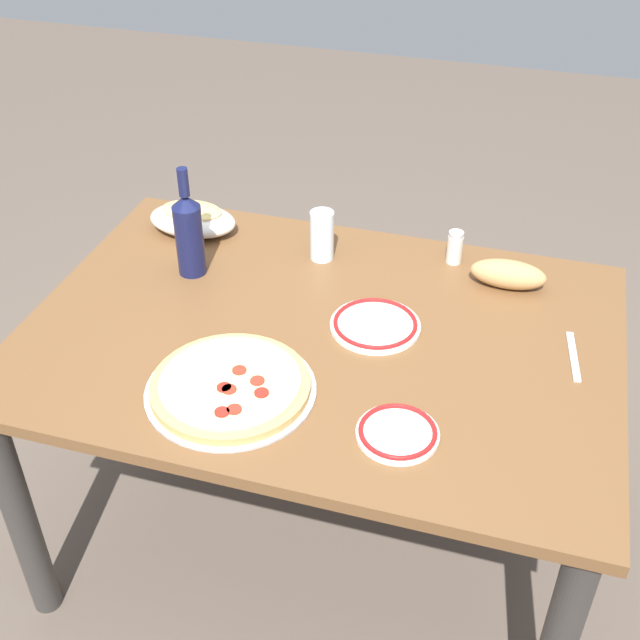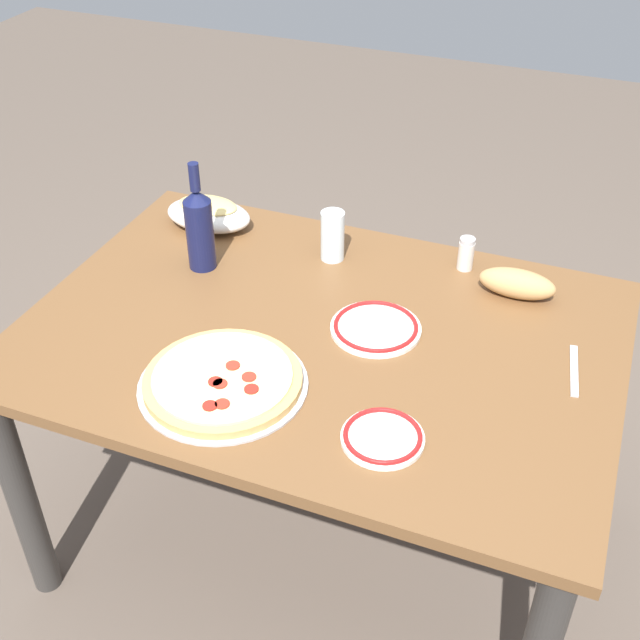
{
  "view_description": "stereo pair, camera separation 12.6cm",
  "coord_description": "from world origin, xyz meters",
  "px_view_note": "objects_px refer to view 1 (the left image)",
  "views": [
    {
      "loc": [
        0.41,
        -1.4,
        1.83
      ],
      "look_at": [
        0.0,
        0.0,
        0.74
      ],
      "focal_mm": 45.31,
      "sensor_mm": 36.0,
      "label": 1
    },
    {
      "loc": [
        0.53,
        -1.36,
        1.83
      ],
      "look_at": [
        0.0,
        0.0,
        0.74
      ],
      "focal_mm": 45.31,
      "sensor_mm": 36.0,
      "label": 2
    }
  ],
  "objects_px": {
    "dining_table": "(320,367)",
    "water_glass": "(322,235)",
    "side_plate_near": "(375,324)",
    "spice_shaker": "(455,247)",
    "side_plate_far": "(398,433)",
    "wine_bottle": "(189,233)",
    "baked_pasta_dish": "(192,218)",
    "pepperoni_pizza": "(230,386)",
    "bread_loaf": "(508,274)"
  },
  "relations": [
    {
      "from": "side_plate_near",
      "to": "baked_pasta_dish",
      "type": "bearing_deg",
      "value": 153.82
    },
    {
      "from": "pepperoni_pizza",
      "to": "side_plate_far",
      "type": "relative_size",
      "value": 2.18
    },
    {
      "from": "wine_bottle",
      "to": "bread_loaf",
      "type": "relative_size",
      "value": 1.55
    },
    {
      "from": "baked_pasta_dish",
      "to": "side_plate_far",
      "type": "xyz_separation_m",
      "value": [
        0.69,
        -0.61,
        -0.03
      ]
    },
    {
      "from": "pepperoni_pizza",
      "to": "baked_pasta_dish",
      "type": "height_order",
      "value": "baked_pasta_dish"
    },
    {
      "from": "dining_table",
      "to": "bread_loaf",
      "type": "relative_size",
      "value": 7.29
    },
    {
      "from": "dining_table",
      "to": "side_plate_far",
      "type": "xyz_separation_m",
      "value": [
        0.24,
        -0.28,
        0.12
      ]
    },
    {
      "from": "wine_bottle",
      "to": "baked_pasta_dish",
      "type": "bearing_deg",
      "value": 113.18
    },
    {
      "from": "pepperoni_pizza",
      "to": "wine_bottle",
      "type": "height_order",
      "value": "wine_bottle"
    },
    {
      "from": "side_plate_far",
      "to": "spice_shaker",
      "type": "distance_m",
      "value": 0.66
    },
    {
      "from": "baked_pasta_dish",
      "to": "wine_bottle",
      "type": "bearing_deg",
      "value": -66.82
    },
    {
      "from": "dining_table",
      "to": "baked_pasta_dish",
      "type": "xyz_separation_m",
      "value": [
        -0.45,
        0.33,
        0.15
      ]
    },
    {
      "from": "dining_table",
      "to": "water_glass",
      "type": "height_order",
      "value": "water_glass"
    },
    {
      "from": "water_glass",
      "to": "spice_shaker",
      "type": "bearing_deg",
      "value": 13.18
    },
    {
      "from": "baked_pasta_dish",
      "to": "spice_shaker",
      "type": "bearing_deg",
      "value": 3.96
    },
    {
      "from": "side_plate_near",
      "to": "bread_loaf",
      "type": "relative_size",
      "value": 1.13
    },
    {
      "from": "dining_table",
      "to": "side_plate_near",
      "type": "xyz_separation_m",
      "value": [
        0.12,
        0.05,
        0.12
      ]
    },
    {
      "from": "side_plate_far",
      "to": "dining_table",
      "type": "bearing_deg",
      "value": 130.55
    },
    {
      "from": "wine_bottle",
      "to": "side_plate_near",
      "type": "xyz_separation_m",
      "value": [
        0.49,
        -0.1,
        -0.1
      ]
    },
    {
      "from": "baked_pasta_dish",
      "to": "spice_shaker",
      "type": "relative_size",
      "value": 2.76
    },
    {
      "from": "pepperoni_pizza",
      "to": "dining_table",
      "type": "bearing_deg",
      "value": 64.83
    },
    {
      "from": "water_glass",
      "to": "side_plate_far",
      "type": "xyz_separation_m",
      "value": [
        0.32,
        -0.58,
        -0.06
      ]
    },
    {
      "from": "dining_table",
      "to": "water_glass",
      "type": "relative_size",
      "value": 10.13
    },
    {
      "from": "side_plate_far",
      "to": "spice_shaker",
      "type": "height_order",
      "value": "spice_shaker"
    },
    {
      "from": "side_plate_near",
      "to": "spice_shaker",
      "type": "relative_size",
      "value": 2.38
    },
    {
      "from": "wine_bottle",
      "to": "water_glass",
      "type": "height_order",
      "value": "wine_bottle"
    },
    {
      "from": "bread_loaf",
      "to": "spice_shaker",
      "type": "xyz_separation_m",
      "value": [
        -0.14,
        0.07,
        0.01
      ]
    },
    {
      "from": "bread_loaf",
      "to": "pepperoni_pizza",
      "type": "bearing_deg",
      "value": -132.38
    },
    {
      "from": "side_plate_far",
      "to": "bread_loaf",
      "type": "distance_m",
      "value": 0.6
    },
    {
      "from": "dining_table",
      "to": "pepperoni_pizza",
      "type": "height_order",
      "value": "pepperoni_pizza"
    },
    {
      "from": "baked_pasta_dish",
      "to": "water_glass",
      "type": "bearing_deg",
      "value": -4.39
    },
    {
      "from": "wine_bottle",
      "to": "spice_shaker",
      "type": "distance_m",
      "value": 0.67
    },
    {
      "from": "side_plate_near",
      "to": "side_plate_far",
      "type": "relative_size",
      "value": 1.27
    },
    {
      "from": "pepperoni_pizza",
      "to": "side_plate_near",
      "type": "distance_m",
      "value": 0.38
    },
    {
      "from": "wine_bottle",
      "to": "spice_shaker",
      "type": "bearing_deg",
      "value": 20.55
    },
    {
      "from": "dining_table",
      "to": "spice_shaker",
      "type": "relative_size",
      "value": 15.38
    },
    {
      "from": "pepperoni_pizza",
      "to": "wine_bottle",
      "type": "distance_m",
      "value": 0.48
    },
    {
      "from": "dining_table",
      "to": "water_glass",
      "type": "bearing_deg",
      "value": 105.62
    },
    {
      "from": "wine_bottle",
      "to": "water_glass",
      "type": "xyz_separation_m",
      "value": [
        0.29,
        0.16,
        -0.05
      ]
    },
    {
      "from": "baked_pasta_dish",
      "to": "side_plate_far",
      "type": "relative_size",
      "value": 1.47
    },
    {
      "from": "water_glass",
      "to": "side_plate_near",
      "type": "relative_size",
      "value": 0.64
    },
    {
      "from": "side_plate_near",
      "to": "side_plate_far",
      "type": "bearing_deg",
      "value": -69.52
    },
    {
      "from": "baked_pasta_dish",
      "to": "water_glass",
      "type": "xyz_separation_m",
      "value": [
        0.37,
        -0.03,
        0.03
      ]
    },
    {
      "from": "side_plate_far",
      "to": "bread_loaf",
      "type": "bearing_deg",
      "value": 75.81
    },
    {
      "from": "dining_table",
      "to": "pepperoni_pizza",
      "type": "distance_m",
      "value": 0.3
    },
    {
      "from": "water_glass",
      "to": "spice_shaker",
      "type": "height_order",
      "value": "water_glass"
    },
    {
      "from": "water_glass",
      "to": "side_plate_far",
      "type": "relative_size",
      "value": 0.81
    },
    {
      "from": "dining_table",
      "to": "side_plate_far",
      "type": "distance_m",
      "value": 0.39
    },
    {
      "from": "pepperoni_pizza",
      "to": "spice_shaker",
      "type": "height_order",
      "value": "spice_shaker"
    },
    {
      "from": "wine_bottle",
      "to": "bread_loaf",
      "type": "distance_m",
      "value": 0.78
    }
  ]
}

